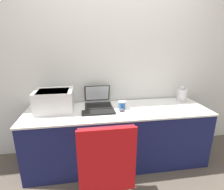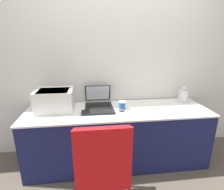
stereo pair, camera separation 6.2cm
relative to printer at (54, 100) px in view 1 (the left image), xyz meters
The scene contains 10 objects.
ground_plane 1.22m from the printer, 27.78° to the right, with size 14.00×14.00×0.00m, color brown.
wall_back 0.92m from the printer, 22.11° to the left, with size 8.00×0.05×2.60m.
table 0.91m from the printer, ahead, with size 2.24×0.67×0.73m.
printer is the anchor object (origin of this frame).
laptop_left 0.55m from the printer, 13.66° to the left, with size 0.34×0.33×0.24m.
external_keyboard 0.55m from the printer, 16.62° to the right, with size 0.39×0.14×0.02m.
coffee_cup 0.82m from the printer, ahead, with size 0.09×0.09×0.10m.
mouse 0.81m from the printer, 10.11° to the right, with size 0.07×0.05×0.03m.
metal_pitcher 1.70m from the printer, ahead, with size 0.13×0.13×0.22m.
chair 1.05m from the printer, 59.79° to the right, with size 0.42×0.50×0.96m.
Camera 1 is at (-0.38, -1.65, 1.53)m, focal length 28.00 mm.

